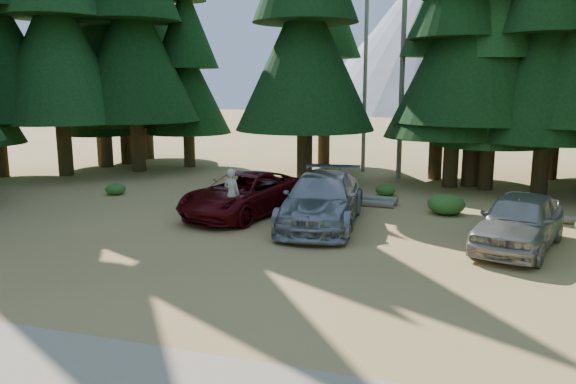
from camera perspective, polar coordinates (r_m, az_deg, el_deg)
name	(u,v)px	position (r m, az deg, el deg)	size (l,w,h in m)	color
ground	(299,269)	(14.04, 1.11, -7.82)	(160.00, 160.00, 0.00)	#AB8448
forest_belt_north	(383,176)	(28.37, 9.64, 1.64)	(36.00, 7.00, 22.00)	black
snag_front	(403,51)	(27.46, 11.61, 13.83)	(0.24, 0.24, 12.00)	#706959
snag_back	(365,74)	(29.18, 7.86, 11.80)	(0.20, 0.20, 10.00)	#706959
mountain_peak	(431,34)	(101.52, 14.28, 15.26)	(48.00, 50.00, 28.00)	gray
red_pickup	(244,194)	(19.57, -4.52, -0.21)	(2.45, 5.31, 1.48)	#51060B
silver_minivan_center	(322,200)	(18.14, 3.47, -0.80)	(2.32, 5.71, 1.66)	#93969A
silver_minivan_right	(519,221)	(16.81, 22.44, -2.74)	(1.84, 4.58, 1.56)	#A59F93
frisbee_player	(232,193)	(18.04, -5.72, -0.13)	(0.66, 0.52, 1.75)	beige
log_left	(339,196)	(22.12, 5.18, -0.43)	(0.33, 0.33, 4.68)	#706959
log_mid	(353,202)	(21.27, 6.65, -1.04)	(0.25, 0.25, 3.05)	#706959
log_right	(573,220)	(20.55, 26.96, -2.55)	(0.28, 0.28, 4.44)	#706959
shrub_far_left	(198,199)	(21.44, -9.17, -0.67)	(0.91, 0.91, 0.50)	#285F1C
shrub_left	(248,183)	(24.71, -4.05, 0.96)	(0.88, 0.88, 0.48)	#285F1C
shrub_center_left	(339,188)	(23.19, 5.24, 0.42)	(1.08, 1.08, 0.59)	#285F1C
shrub_center_right	(386,190)	(23.34, 9.89, 0.20)	(0.83, 0.83, 0.45)	#285F1C
shrub_right	(523,201)	(22.13, 22.75, -0.87)	(1.13, 1.13, 0.62)	#285F1C
shrub_far_right	(446,204)	(20.45, 15.78, -1.20)	(1.30, 1.30, 0.72)	#285F1C
shrub_edge_west	(116,189)	(24.27, -17.12, 0.29)	(0.84, 0.84, 0.46)	#285F1C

